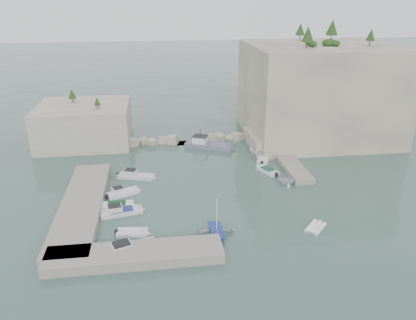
{
  "coord_description": "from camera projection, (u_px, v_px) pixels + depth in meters",
  "views": [
    {
      "loc": [
        -7.22,
        -47.77,
        25.23
      ],
      "look_at": [
        0.0,
        6.0,
        3.0
      ],
      "focal_mm": 35.0,
      "sensor_mm": 36.0,
      "label": 1
    }
  ],
  "objects": [
    {
      "name": "motorboat_c",
      "position": [
        117.0,
        207.0,
        51.75
      ],
      "size": [
        4.52,
        1.71,
        0.7
      ],
      "primitive_type": null,
      "rotation": [
        0.0,
        0.0,
        0.02
      ],
      "color": "white",
      "rests_on": "ground"
    },
    {
      "name": "motorboat_b",
      "position": [
        123.0,
        195.0,
        54.97
      ],
      "size": [
        4.93,
        3.34,
        1.4
      ],
      "primitive_type": null,
      "rotation": [
        0.0,
        0.0,
        0.42
      ],
      "color": "white",
      "rests_on": "ground"
    },
    {
      "name": "work_boat",
      "position": [
        209.0,
        148.0,
        71.9
      ],
      "size": [
        9.61,
        6.22,
        2.2
      ],
      "primitive_type": null,
      "rotation": [
        0.0,
        0.0,
        -0.41
      ],
      "color": "slate",
      "rests_on": "ground"
    },
    {
      "name": "cliff_east",
      "position": [
        319.0,
        92.0,
        74.97
      ],
      "size": [
        26.0,
        22.0,
        17.0
      ],
      "primitive_type": "cube",
      "color": "beige",
      "rests_on": "ground"
    },
    {
      "name": "rowboat_mast",
      "position": [
        217.0,
        214.0,
        45.06
      ],
      "size": [
        0.1,
        0.1,
        4.2
      ],
      "primitive_type": "cylinder",
      "color": "white",
      "rests_on": "rowboat"
    },
    {
      "name": "motorboat_d",
      "position": [
        122.0,
        214.0,
        50.23
      ],
      "size": [
        5.84,
        2.79,
        1.4
      ],
      "primitive_type": null,
      "rotation": [
        0.0,
        0.0,
        0.21
      ],
      "color": "silver",
      "rests_on": "ground"
    },
    {
      "name": "motorboat_e",
      "position": [
        132.0,
        235.0,
        45.84
      ],
      "size": [
        3.92,
        1.98,
        0.7
      ],
      "primitive_type": null,
      "rotation": [
        0.0,
        0.0,
        -0.12
      ],
      "color": "silver",
      "rests_on": "ground"
    },
    {
      "name": "tender_east_a",
      "position": [
        286.0,
        184.0,
        58.19
      ],
      "size": [
        3.55,
        3.2,
        1.65
      ],
      "primitive_type": "imported",
      "rotation": [
        0.0,
        0.0,
        1.4
      ],
      "color": "silver",
      "rests_on": "ground"
    },
    {
      "name": "ledge_east",
      "position": [
        288.0,
        161.0,
        64.95
      ],
      "size": [
        3.0,
        16.0,
        0.8
      ],
      "primitive_type": "cube",
      "color": "#9E9689",
      "rests_on": "ground"
    },
    {
      "name": "ground",
      "position": [
        214.0,
        197.0,
        54.26
      ],
      "size": [
        400.0,
        400.0,
        0.0
      ],
      "primitive_type": "plane",
      "color": "#406156",
      "rests_on": "ground"
    },
    {
      "name": "quay_west",
      "position": [
        82.0,
        206.0,
        51.04
      ],
      "size": [
        5.0,
        24.0,
        1.1
      ],
      "primitive_type": "cube",
      "color": "#9E9689",
      "rests_on": "ground"
    },
    {
      "name": "rowboat",
      "position": [
        217.0,
        234.0,
        46.02
      ],
      "size": [
        4.24,
        3.08,
        0.86
      ],
      "primitive_type": "imported",
      "rotation": [
        0.0,
        0.0,
        1.6
      ],
      "color": "silver",
      "rests_on": "ground"
    },
    {
      "name": "tender_east_d",
      "position": [
        262.0,
        157.0,
        67.75
      ],
      "size": [
        4.78,
        3.74,
        1.75
      ],
      "primitive_type": "imported",
      "rotation": [
        0.0,
        0.0,
        1.05
      ],
      "color": "white",
      "rests_on": "ground"
    },
    {
      "name": "motorboat_f",
      "position": [
        130.0,
        252.0,
        42.86
      ],
      "size": [
        6.65,
        3.95,
        1.4
      ],
      "primitive_type": null,
      "rotation": [
        0.0,
        0.0,
        0.35
      ],
      "color": "silver",
      "rests_on": "ground"
    },
    {
      "name": "cliff_terrace",
      "position": [
        271.0,
        140.0,
        71.9
      ],
      "size": [
        8.0,
        10.0,
        2.5
      ],
      "primitive_type": "cube",
      "color": "beige",
      "rests_on": "ground"
    },
    {
      "name": "vegetation",
      "position": [
        293.0,
        39.0,
        72.04
      ],
      "size": [
        53.48,
        13.88,
        13.4
      ],
      "color": "#1E4219",
      "rests_on": "ground"
    },
    {
      "name": "tender_east_b",
      "position": [
        267.0,
        172.0,
        62.0
      ],
      "size": [
        3.11,
        4.43,
        0.7
      ],
      "primitive_type": null,
      "rotation": [
        0.0,
        0.0,
        2.02
      ],
      "color": "white",
      "rests_on": "ground"
    },
    {
      "name": "tender_east_c",
      "position": [
        264.0,
        159.0,
        66.87
      ],
      "size": [
        3.48,
        5.56,
        0.7
      ],
      "primitive_type": null,
      "rotation": [
        0.0,
        0.0,
        1.21
      ],
      "color": "white",
      "rests_on": "ground"
    },
    {
      "name": "breakwater",
      "position": [
        191.0,
        139.0,
        74.05
      ],
      "size": [
        28.0,
        3.0,
        1.4
      ],
      "primitive_type": "cube",
      "color": "beige",
      "rests_on": "ground"
    },
    {
      "name": "inflatable_dinghy",
      "position": [
        315.0,
        229.0,
        47.07
      ],
      "size": [
        3.13,
        3.23,
        0.44
      ],
      "primitive_type": null,
      "rotation": [
        0.0,
        0.0,
        0.83
      ],
      "color": "white",
      "rests_on": "ground"
    },
    {
      "name": "motorboat_a",
      "position": [
        136.0,
        178.0,
        60.05
      ],
      "size": [
        6.1,
        3.27,
        1.4
      ],
      "primitive_type": null,
      "rotation": [
        0.0,
        0.0,
        -0.28
      ],
      "color": "silver",
      "rests_on": "ground"
    },
    {
      "name": "quay_south",
      "position": [
        135.0,
        255.0,
        41.36
      ],
      "size": [
        18.0,
        4.0,
        1.1
      ],
      "primitive_type": "cube",
      "color": "#9E9689",
      "rests_on": "ground"
    },
    {
      "name": "outcrop_west",
      "position": [
        85.0,
        124.0,
        73.4
      ],
      "size": [
        16.0,
        14.0,
        7.0
      ],
      "primitive_type": "cube",
      "color": "beige",
      "rests_on": "ground"
    }
  ]
}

